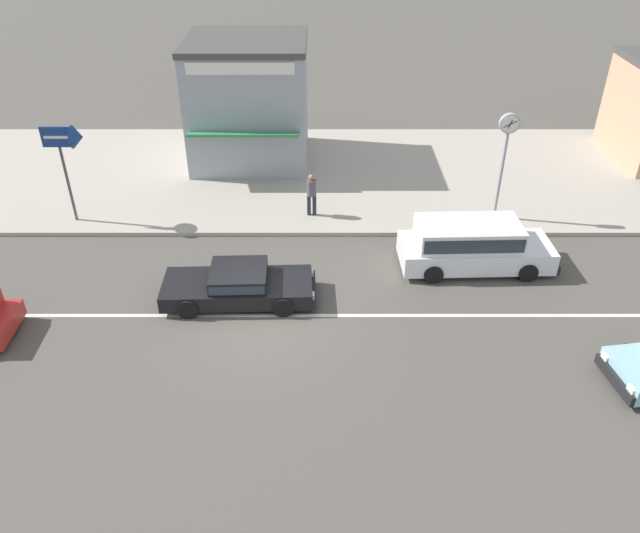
{
  "coord_description": "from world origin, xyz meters",
  "views": [
    {
      "loc": [
        1.73,
        -14.22,
        10.88
      ],
      "look_at": [
        1.78,
        1.35,
        0.8
      ],
      "focal_mm": 35.0,
      "sensor_mm": 36.0,
      "label": 1
    }
  ],
  "objects_px": {
    "minivan_white_4": "(470,243)",
    "pedestrian_by_shop": "(310,192)",
    "street_clock": "(504,142)",
    "shopfront_corner_warung": "(247,101)",
    "sedan_black_0": "(237,285)",
    "arrow_signboard": "(71,142)"
  },
  "relations": [
    {
      "from": "street_clock",
      "to": "sedan_black_0",
      "type": "bearing_deg",
      "value": -150.72
    },
    {
      "from": "minivan_white_4",
      "to": "street_clock",
      "type": "relative_size",
      "value": 1.27
    },
    {
      "from": "arrow_signboard",
      "to": "shopfront_corner_warung",
      "type": "xyz_separation_m",
      "value": [
        5.28,
        5.69,
        -0.46
      ]
    },
    {
      "from": "sedan_black_0",
      "to": "street_clock",
      "type": "xyz_separation_m",
      "value": [
        8.64,
        4.85,
        2.49
      ]
    },
    {
      "from": "arrow_signboard",
      "to": "pedestrian_by_shop",
      "type": "bearing_deg",
      "value": 2.94
    },
    {
      "from": "street_clock",
      "to": "arrow_signboard",
      "type": "relative_size",
      "value": 1.1
    },
    {
      "from": "street_clock",
      "to": "shopfront_corner_warung",
      "type": "height_order",
      "value": "shopfront_corner_warung"
    },
    {
      "from": "pedestrian_by_shop",
      "to": "arrow_signboard",
      "type": "bearing_deg",
      "value": -177.06
    },
    {
      "from": "street_clock",
      "to": "shopfront_corner_warung",
      "type": "xyz_separation_m",
      "value": [
        -9.2,
        5.48,
        -0.38
      ]
    },
    {
      "from": "sedan_black_0",
      "to": "minivan_white_4",
      "type": "xyz_separation_m",
      "value": [
        7.16,
        1.82,
        0.31
      ]
    },
    {
      "from": "arrow_signboard",
      "to": "pedestrian_by_shop",
      "type": "distance_m",
      "value": 8.17
    },
    {
      "from": "sedan_black_0",
      "to": "shopfront_corner_warung",
      "type": "distance_m",
      "value": 10.56
    },
    {
      "from": "sedan_black_0",
      "to": "street_clock",
      "type": "relative_size",
      "value": 1.17
    },
    {
      "from": "sedan_black_0",
      "to": "arrow_signboard",
      "type": "height_order",
      "value": "arrow_signboard"
    },
    {
      "from": "minivan_white_4",
      "to": "shopfront_corner_warung",
      "type": "bearing_deg",
      "value": 132.22
    },
    {
      "from": "shopfront_corner_warung",
      "to": "sedan_black_0",
      "type": "bearing_deg",
      "value": -86.91
    },
    {
      "from": "shopfront_corner_warung",
      "to": "pedestrian_by_shop",
      "type": "bearing_deg",
      "value": -63.52
    },
    {
      "from": "minivan_white_4",
      "to": "pedestrian_by_shop",
      "type": "distance_m",
      "value": 6.03
    },
    {
      "from": "sedan_black_0",
      "to": "shopfront_corner_warung",
      "type": "relative_size",
      "value": 0.83
    },
    {
      "from": "sedan_black_0",
      "to": "arrow_signboard",
      "type": "bearing_deg",
      "value": 141.49
    },
    {
      "from": "minivan_white_4",
      "to": "pedestrian_by_shop",
      "type": "height_order",
      "value": "pedestrian_by_shop"
    },
    {
      "from": "minivan_white_4",
      "to": "street_clock",
      "type": "height_order",
      "value": "street_clock"
    }
  ]
}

